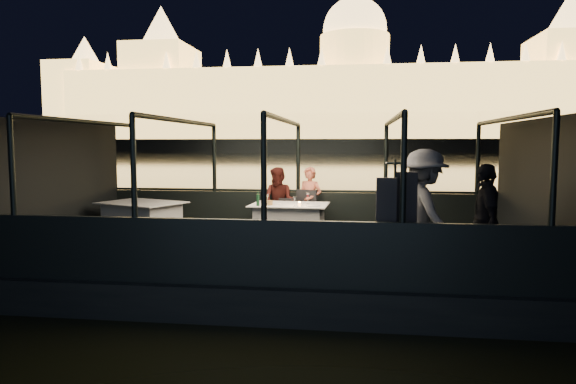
# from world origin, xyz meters

# --- Properties ---
(river_water) EXTENTS (500.00, 500.00, 0.00)m
(river_water) POSITION_xyz_m (0.00, 80.00, 0.00)
(river_water) COLOR black
(river_water) RESTS_ON ground
(boat_hull) EXTENTS (8.60, 4.40, 1.00)m
(boat_hull) POSITION_xyz_m (0.00, 0.00, 0.00)
(boat_hull) COLOR black
(boat_hull) RESTS_ON river_water
(boat_deck) EXTENTS (8.00, 4.00, 0.04)m
(boat_deck) POSITION_xyz_m (0.00, 0.00, 0.48)
(boat_deck) COLOR black
(boat_deck) RESTS_ON boat_hull
(gunwale_port) EXTENTS (8.00, 0.08, 0.90)m
(gunwale_port) POSITION_xyz_m (0.00, 2.00, 0.95)
(gunwale_port) COLOR black
(gunwale_port) RESTS_ON boat_deck
(gunwale_starboard) EXTENTS (8.00, 0.08, 0.90)m
(gunwale_starboard) POSITION_xyz_m (0.00, -2.00, 0.95)
(gunwale_starboard) COLOR black
(gunwale_starboard) RESTS_ON boat_deck
(cabin_glass_port) EXTENTS (8.00, 0.02, 1.40)m
(cabin_glass_port) POSITION_xyz_m (0.00, 2.00, 2.10)
(cabin_glass_port) COLOR #99B2B2
(cabin_glass_port) RESTS_ON gunwale_port
(cabin_glass_starboard) EXTENTS (8.00, 0.02, 1.40)m
(cabin_glass_starboard) POSITION_xyz_m (0.00, -2.00, 2.10)
(cabin_glass_starboard) COLOR #99B2B2
(cabin_glass_starboard) RESTS_ON gunwale_starboard
(cabin_roof_glass) EXTENTS (8.00, 4.00, 0.02)m
(cabin_roof_glass) POSITION_xyz_m (0.00, 0.00, 2.80)
(cabin_roof_glass) COLOR #99B2B2
(cabin_roof_glass) RESTS_ON boat_deck
(end_wall_fore) EXTENTS (0.02, 4.00, 2.30)m
(end_wall_fore) POSITION_xyz_m (-4.00, 0.00, 1.65)
(end_wall_fore) COLOR black
(end_wall_fore) RESTS_ON boat_deck
(end_wall_aft) EXTENTS (0.02, 4.00, 2.30)m
(end_wall_aft) POSITION_xyz_m (4.00, 0.00, 1.65)
(end_wall_aft) COLOR black
(end_wall_aft) RESTS_ON boat_deck
(canopy_ribs) EXTENTS (8.00, 4.00, 2.30)m
(canopy_ribs) POSITION_xyz_m (0.00, 0.00, 1.65)
(canopy_ribs) COLOR black
(canopy_ribs) RESTS_ON boat_deck
(embankment) EXTENTS (400.00, 140.00, 6.00)m
(embankment) POSITION_xyz_m (0.00, 210.00, 1.00)
(embankment) COLOR #423D33
(embankment) RESTS_ON ground
(parliament_building) EXTENTS (220.00, 32.00, 60.00)m
(parliament_building) POSITION_xyz_m (0.00, 175.00, 29.00)
(parliament_building) COLOR #F2D18C
(parliament_building) RESTS_ON embankment
(dining_table_central) EXTENTS (1.49, 1.11, 0.77)m
(dining_table_central) POSITION_xyz_m (-0.05, 0.98, 0.89)
(dining_table_central) COLOR white
(dining_table_central) RESTS_ON boat_deck
(dining_table_aft) EXTENTS (1.79, 1.57, 0.79)m
(dining_table_aft) POSITION_xyz_m (-2.89, 0.72, 0.89)
(dining_table_aft) COLOR silver
(dining_table_aft) RESTS_ON boat_deck
(chair_port_left) EXTENTS (0.42, 0.42, 0.80)m
(chair_port_left) POSITION_xyz_m (-0.17, 1.43, 0.95)
(chair_port_left) COLOR black
(chair_port_left) RESTS_ON boat_deck
(chair_port_right) EXTENTS (0.60, 0.60, 0.97)m
(chair_port_right) POSITION_xyz_m (0.21, 1.43, 0.95)
(chair_port_right) COLOR black
(chair_port_right) RESTS_ON boat_deck
(coat_stand) EXTENTS (0.56, 0.50, 1.70)m
(coat_stand) POSITION_xyz_m (1.72, -1.75, 1.40)
(coat_stand) COLOR black
(coat_stand) RESTS_ON boat_deck
(person_woman_coral) EXTENTS (0.61, 0.51, 1.44)m
(person_woman_coral) POSITION_xyz_m (0.27, 1.70, 1.25)
(person_woman_coral) COLOR #CB6549
(person_woman_coral) RESTS_ON boat_deck
(person_man_maroon) EXTENTS (0.82, 0.72, 1.43)m
(person_man_maroon) POSITION_xyz_m (-0.36, 1.70, 1.25)
(person_man_maroon) COLOR #3F1511
(person_man_maroon) RESTS_ON boat_deck
(passenger_stripe) EXTENTS (1.10, 1.36, 1.84)m
(passenger_stripe) POSITION_xyz_m (2.17, -1.15, 1.35)
(passenger_stripe) COLOR silver
(passenger_stripe) RESTS_ON boat_deck
(passenger_dark) EXTENTS (0.45, 0.98, 1.64)m
(passenger_dark) POSITION_xyz_m (3.03, -1.09, 1.35)
(passenger_dark) COLOR black
(passenger_dark) RESTS_ON boat_deck
(wine_bottle) EXTENTS (0.07, 0.07, 0.27)m
(wine_bottle) POSITION_xyz_m (-0.59, 0.62, 1.42)
(wine_bottle) COLOR #153C21
(wine_bottle) RESTS_ON dining_table_central
(bread_basket) EXTENTS (0.27, 0.27, 0.08)m
(bread_basket) POSITION_xyz_m (-0.45, 0.80, 1.31)
(bread_basket) COLOR olive
(bread_basket) RESTS_ON dining_table_central
(amber_candle) EXTENTS (0.05, 0.05, 0.07)m
(amber_candle) POSITION_xyz_m (0.17, 0.73, 1.31)
(amber_candle) COLOR #FF983F
(amber_candle) RESTS_ON dining_table_central
(plate_near) EXTENTS (0.34, 0.34, 0.02)m
(plate_near) POSITION_xyz_m (0.42, 0.72, 1.27)
(plate_near) COLOR silver
(plate_near) RESTS_ON dining_table_central
(plate_far) EXTENTS (0.24, 0.24, 0.01)m
(plate_far) POSITION_xyz_m (-0.31, 0.90, 1.27)
(plate_far) COLOR white
(plate_far) RESTS_ON dining_table_central
(wine_glass_white) EXTENTS (0.08, 0.08, 0.21)m
(wine_glass_white) POSITION_xyz_m (-0.43, 0.69, 1.36)
(wine_glass_white) COLOR white
(wine_glass_white) RESTS_ON dining_table_central
(wine_glass_red) EXTENTS (0.08, 0.08, 0.21)m
(wine_glass_red) POSITION_xyz_m (0.30, 1.01, 1.36)
(wine_glass_red) COLOR silver
(wine_glass_red) RESTS_ON dining_table_central
(wine_glass_empty) EXTENTS (0.06, 0.06, 0.18)m
(wine_glass_empty) POSITION_xyz_m (0.09, 0.59, 1.36)
(wine_glass_empty) COLOR silver
(wine_glass_empty) RESTS_ON dining_table_central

